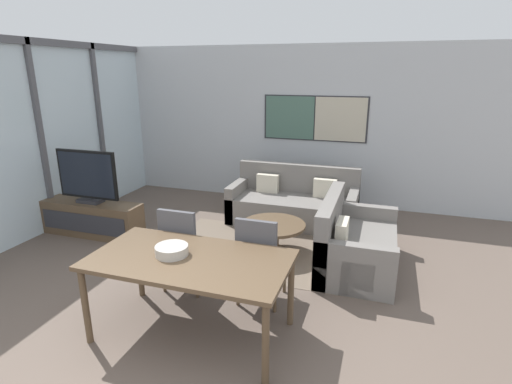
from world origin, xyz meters
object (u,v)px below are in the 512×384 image
at_px(tv_console, 93,218).
at_px(dining_table, 190,265).
at_px(television, 87,177).
at_px(sofa_main, 294,204).
at_px(dining_chair_left, 183,246).
at_px(dining_chair_centre, 259,257).
at_px(coffee_table, 273,231).
at_px(sofa_side, 351,246).
at_px(fruit_bowl, 172,250).

bearing_deg(tv_console, dining_table, -33.66).
distance_m(television, sofa_main, 3.16).
relative_size(dining_chair_left, dining_chair_centre, 1.00).
relative_size(coffee_table, dining_chair_centre, 0.88).
distance_m(tv_console, sofa_main, 3.10).
bearing_deg(tv_console, sofa_side, 2.44).
distance_m(television, fruit_bowl, 2.84).
height_order(sofa_side, coffee_table, sofa_side).
xyz_separation_m(tv_console, dining_table, (2.48, -1.65, 0.45)).
bearing_deg(television, tv_console, -90.00).
xyz_separation_m(tv_console, sofa_side, (3.76, 0.16, 0.03)).
bearing_deg(sofa_main, fruit_bowl, -97.48).
height_order(dining_table, dining_chair_centre, dining_chair_centre).
distance_m(television, dining_table, 2.99).
distance_m(tv_console, fruit_bowl, 2.89).
relative_size(dining_chair_left, fruit_bowl, 3.28).
xyz_separation_m(sofa_main, dining_chair_centre, (0.20, -2.48, 0.25)).
xyz_separation_m(television, sofa_side, (3.76, 0.16, -0.60)).
bearing_deg(television, sofa_main, 28.84).
relative_size(sofa_main, dining_table, 1.12).
distance_m(tv_console, dining_table, 3.02).
bearing_deg(television, coffee_table, 5.41).
relative_size(television, sofa_side, 0.65).
height_order(sofa_main, fruit_bowl, sofa_main).
bearing_deg(tv_console, dining_chair_centre, -18.53).
bearing_deg(fruit_bowl, sofa_side, 51.30).
height_order(television, sofa_main, television).
height_order(coffee_table, dining_table, dining_table).
xyz_separation_m(television, dining_chair_left, (2.05, -0.98, -0.35)).
height_order(sofa_main, sofa_side, same).
height_order(coffee_table, fruit_bowl, fruit_bowl).
bearing_deg(dining_table, coffee_table, 82.98).
bearing_deg(coffee_table, dining_table, -97.02).
xyz_separation_m(dining_table, dining_chair_left, (-0.44, 0.67, -0.17)).
bearing_deg(sofa_side, dining_chair_left, 123.69).
distance_m(coffee_table, dining_table, 1.97).
bearing_deg(coffee_table, dining_chair_left, -118.49).
height_order(sofa_main, dining_table, sofa_main).
bearing_deg(dining_chair_centre, sofa_main, 94.63).
height_order(dining_chair_centre, fruit_bowl, dining_chair_centre).
distance_m(sofa_main, dining_chair_left, 2.58).
height_order(sofa_main, coffee_table, sofa_main).
bearing_deg(tv_console, television, 90.00).
xyz_separation_m(tv_console, fruit_bowl, (2.30, -1.65, 0.57)).
height_order(sofa_side, dining_chair_left, dining_chair_left).
xyz_separation_m(sofa_side, fruit_bowl, (-1.45, -1.81, 0.54)).
bearing_deg(sofa_main, television, -151.16).
xyz_separation_m(coffee_table, fruit_bowl, (-0.41, -1.91, 0.52)).
xyz_separation_m(dining_table, dining_chair_centre, (0.44, 0.67, -0.17)).
bearing_deg(fruit_bowl, dining_chair_centre, 47.56).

